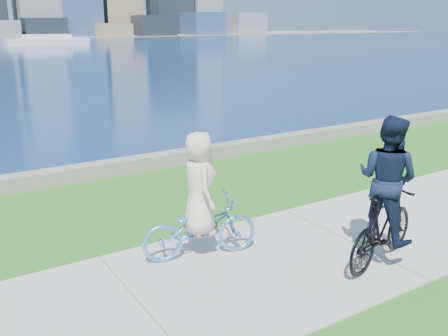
% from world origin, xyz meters
% --- Properties ---
extents(ground, '(320.00, 320.00, 0.00)m').
position_xyz_m(ground, '(0.00, 0.00, 0.00)').
color(ground, '#256019').
rests_on(ground, ground).
extents(concrete_path, '(80.00, 3.50, 0.02)m').
position_xyz_m(concrete_path, '(0.00, 0.00, 0.01)').
color(concrete_path, '#A5A5A0').
rests_on(concrete_path, ground).
extents(seawall, '(90.00, 0.50, 0.35)m').
position_xyz_m(seawall, '(0.00, 6.20, 0.17)').
color(seawall, slate).
rests_on(seawall, ground).
extents(ferry_far, '(12.76, 3.65, 1.73)m').
position_xyz_m(ferry_far, '(18.19, 80.04, 0.72)').
color(ferry_far, silver).
rests_on(ferry_far, ground).
extents(cyclist_woman, '(1.11, 2.06, 2.13)m').
position_xyz_m(cyclist_woman, '(1.45, 0.86, 0.81)').
color(cyclist_woman, '#5694D2').
rests_on(cyclist_woman, ground).
extents(cyclist_man, '(1.08, 2.12, 2.44)m').
position_xyz_m(cyclist_man, '(3.80, -0.91, 1.04)').
color(cyclist_man, black).
rests_on(cyclist_man, ground).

